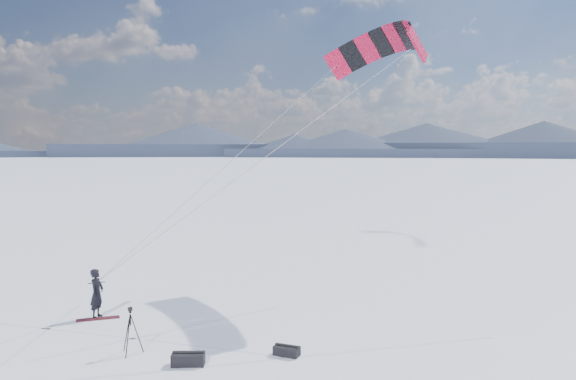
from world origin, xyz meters
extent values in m
plane|color=white|center=(0.00, 0.00, 0.00)|extent=(1800.00, 1800.00, 0.00)
cube|color=#202A3B|center=(188.09, 258.89, 2.46)|extent=(147.80, 124.57, 4.92)
cone|color=#202A3B|center=(188.09, 258.89, 4.92)|extent=(89.40, 89.40, 8.00)
cube|color=#202A3B|center=(98.89, 304.34, 2.46)|extent=(156.56, 89.15, 4.92)
cone|color=#202A3B|center=(98.89, 304.34, 4.92)|extent=(80.64, 80.64, 8.00)
cube|color=#202A3B|center=(0.00, 320.00, 2.46)|extent=(150.00, 45.00, 4.92)
cone|color=#202A3B|center=(0.00, 320.00, 4.92)|extent=(64.00, 64.00, 8.00)
cube|color=#202A3B|center=(-98.89, 304.34, 2.46)|extent=(156.56, 89.15, 4.92)
cone|color=#202A3B|center=(-98.89, 304.34, 4.92)|extent=(80.64, 80.64, 8.00)
cube|color=silver|center=(-1.60, 0.60, 0.00)|extent=(6.45, 7.79, 0.01)
cube|color=silver|center=(0.10, 2.90, 0.00)|extent=(11.66, 3.07, 0.01)
cube|color=silver|center=(1.80, -2.80, 0.00)|extent=(1.27, 5.91, 0.01)
cube|color=silver|center=(3.50, -0.50, 0.00)|extent=(6.52, 4.83, 0.01)
imported|color=black|center=(-1.11, 2.51, 0.00)|extent=(0.55, 0.69, 1.65)
cube|color=maroon|center=(-1.06, 2.30, 0.02)|extent=(1.40, 0.49, 0.04)
cylinder|color=black|center=(0.56, -1.05, 0.56)|extent=(0.36, 0.10, 1.13)
cylinder|color=black|center=(0.28, -0.96, 0.56)|extent=(0.27, 0.29, 1.13)
cylinder|color=black|center=(0.35, -1.25, 0.56)|extent=(0.14, 0.36, 1.13)
cylinder|color=black|center=(0.40, -1.09, 0.97)|extent=(0.03, 0.03, 0.33)
cube|color=black|center=(0.40, -1.09, 1.18)|extent=(0.08, 0.08, 0.05)
cube|color=black|center=(0.40, -1.09, 1.27)|extent=(0.14, 0.11, 0.09)
cylinder|color=black|center=(0.40, -1.00, 1.27)|extent=(0.07, 0.09, 0.07)
cube|color=black|center=(1.98, -2.16, 0.16)|extent=(0.90, 0.52, 0.32)
cylinder|color=black|center=(1.98, -2.16, 0.34)|extent=(0.81, 0.19, 0.08)
cube|color=black|center=(4.64, -1.90, 0.13)|extent=(0.78, 0.66, 0.26)
cylinder|color=black|center=(4.64, -1.90, 0.28)|extent=(0.61, 0.42, 0.08)
cube|color=#AE0D2F|center=(10.23, 3.03, 9.45)|extent=(1.13, 0.88, 1.42)
cube|color=black|center=(10.49, 3.68, 9.78)|extent=(1.00, 0.95, 1.36)
cube|color=#AE0D2F|center=(10.62, 4.43, 10.03)|extent=(0.86, 0.99, 1.27)
cube|color=black|center=(10.59, 5.22, 10.18)|extent=(0.90, 0.98, 1.18)
cube|color=#AE0D2F|center=(10.42, 6.02, 10.24)|extent=(1.03, 0.98, 1.08)
cube|color=black|center=(10.12, 6.77, 10.18)|extent=(1.15, 0.95, 1.18)
cube|color=#AE0D2F|center=(9.70, 7.44, 10.03)|extent=(1.24, 0.87, 1.27)
cube|color=black|center=(9.18, 7.99, 9.78)|extent=(1.32, 0.76, 1.36)
cube|color=#AE0D2F|center=(8.61, 8.39, 9.45)|extent=(1.36, 0.62, 1.42)
cylinder|color=gray|center=(4.56, 2.77, 5.32)|extent=(11.36, 0.54, 8.28)
cylinder|color=gray|center=(3.75, 5.45, 5.32)|extent=(9.74, 5.90, 8.28)
cylinder|color=black|center=(-1.11, 2.51, 1.19)|extent=(0.53, 0.19, 0.03)
camera|label=1|loc=(2.31, -16.71, 5.72)|focal=35.00mm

